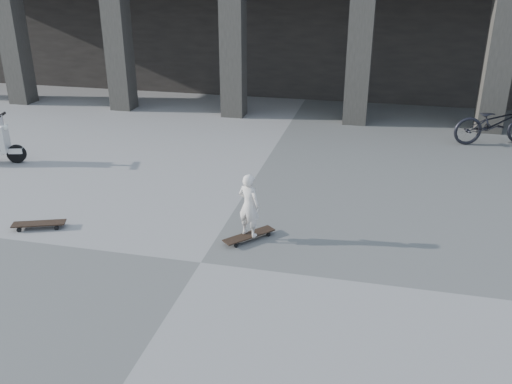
% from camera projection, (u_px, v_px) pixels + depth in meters
% --- Properties ---
extents(ground, '(90.00, 90.00, 0.00)m').
position_uv_depth(ground, '(201.00, 263.00, 8.27)').
color(ground, '#535351').
rests_on(ground, ground).
extents(longboard, '(0.78, 0.84, 0.09)m').
position_uv_depth(longboard, '(249.00, 236.00, 8.93)').
color(longboard, black).
rests_on(longboard, ground).
extents(skateboard_spare, '(0.91, 0.52, 0.11)m').
position_uv_depth(skateboard_spare, '(39.00, 224.00, 9.31)').
color(skateboard_spare, black).
rests_on(skateboard_spare, ground).
extents(child, '(0.45, 0.38, 1.07)m').
position_uv_depth(child, '(249.00, 205.00, 8.72)').
color(child, silver).
rests_on(child, longboard).
extents(bicycle, '(2.22, 1.35, 1.10)m').
position_uv_depth(bicycle, '(495.00, 123.00, 13.49)').
color(bicycle, black).
rests_on(bicycle, ground).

